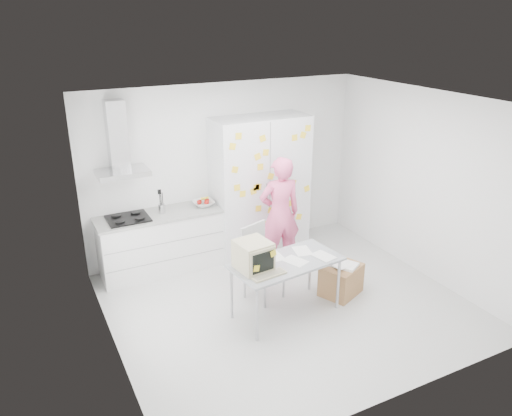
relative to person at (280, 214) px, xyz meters
name	(u,v)px	position (x,y,z in m)	size (l,w,h in m)	color
floor	(287,305)	(-0.43, -1.00, -0.88)	(4.50, 4.00, 0.02)	silver
walls	(263,194)	(-0.43, -0.28, 0.48)	(4.52, 4.01, 2.70)	white
ceiling	(293,102)	(-0.43, -1.00, 1.83)	(4.50, 4.00, 0.02)	white
counter_run	(161,241)	(-1.63, 0.70, -0.40)	(1.84, 0.63, 1.28)	white
range_hood	(119,146)	(-2.08, 0.84, 1.09)	(0.70, 0.48, 1.01)	silver
tall_cabinet	(260,186)	(0.02, 0.67, 0.23)	(1.50, 0.68, 2.20)	silver
person	(280,214)	(0.00, 0.00, 0.00)	(0.64, 0.42, 1.75)	#EE5C8F
desk	(266,260)	(-0.85, -1.16, -0.03)	(1.47, 0.86, 1.11)	#91959A
chair	(260,257)	(-0.66, -0.62, -0.29)	(0.59, 0.59, 1.03)	#A9A9A7
cardboard_box	(341,279)	(0.37, -1.09, -0.65)	(0.66, 0.61, 0.47)	#A07345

